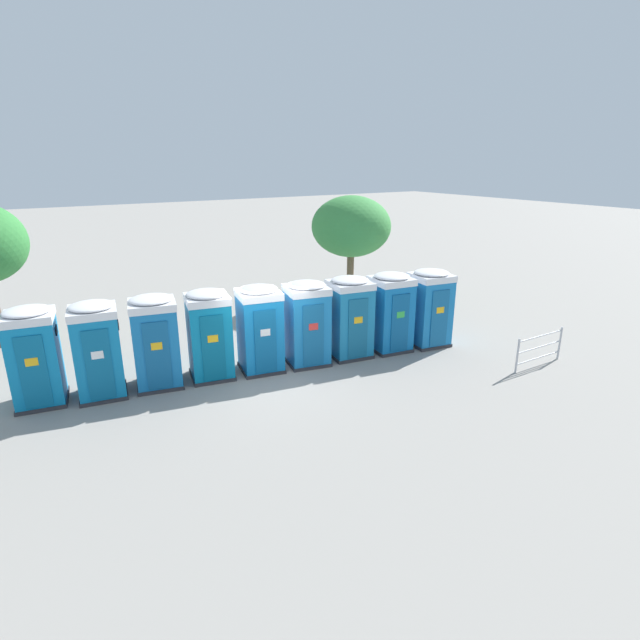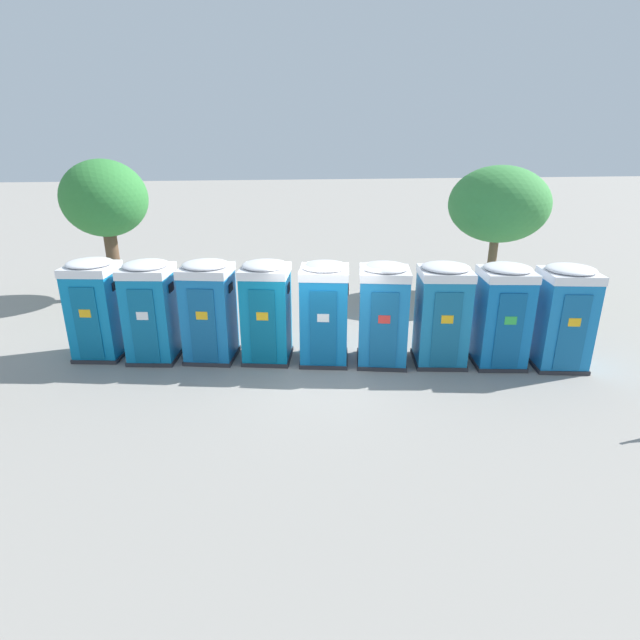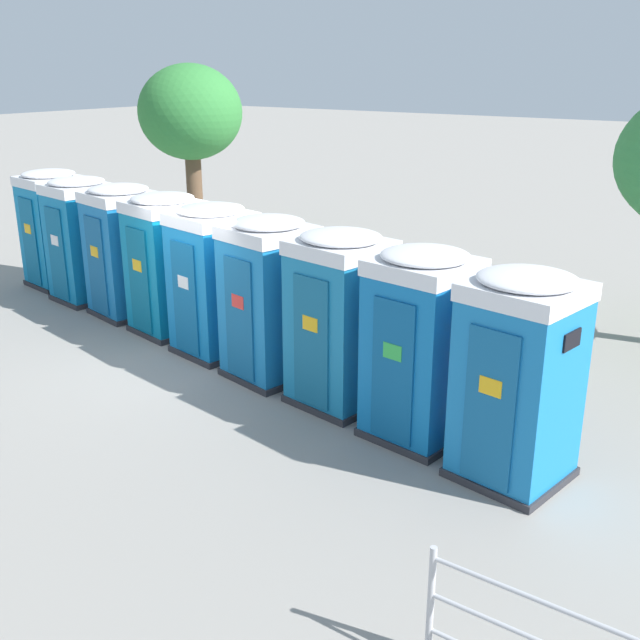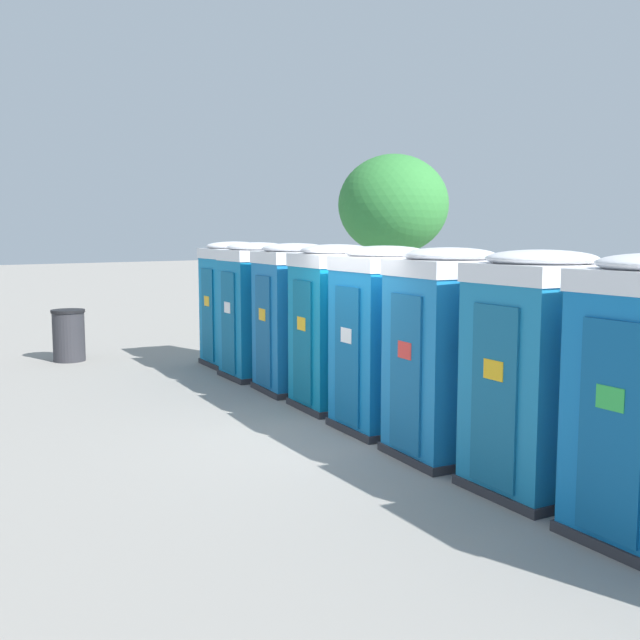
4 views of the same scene
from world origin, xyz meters
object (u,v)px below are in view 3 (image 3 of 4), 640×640
Objects in this scene: portapotty_5 at (269,298)px; portapotty_7 at (421,344)px; portapotty_3 at (167,263)px; portapotty_2 at (123,250)px; portapotty_6 at (340,318)px; portapotty_8 at (518,377)px; portapotty_0 at (54,228)px; portapotty_4 at (213,279)px; street_tree_0 at (190,114)px; portapotty_1 at (82,239)px.

portapotty_5 is 1.00× the size of portapotty_7.
portapotty_2 is at bearing 170.74° from portapotty_3.
portapotty_5 is 1.00× the size of portapotty_6.
portapotty_2 is 1.00× the size of portapotty_8.
portapotty_0 is 1.00× the size of portapotty_3.
portapotty_5 is 2.88m from portapotty_7.
portapotty_6 is (8.50, -1.50, -0.00)m from portapotty_0.
portapotty_2 is 4.31m from portapotty_5.
street_tree_0 is (-6.56, 6.32, 2.10)m from portapotty_4.
street_tree_0 reaches higher than portapotty_7.
portapotty_2 is 1.00× the size of portapotty_7.
portapotty_4 is at bearing -10.57° from portapotty_2.
portapotty_0 is 10.07m from portapotty_7.
portapotty_1 is at bearing 170.82° from portapotty_4.
portapotty_5 is at bearing 171.20° from portapotty_7.
portapotty_8 is at bearing -10.51° from portapotty_3.
portapotty_7 is 0.54× the size of street_tree_0.
portapotty_1 and portapotty_8 have the same top height.
portapotty_7 is at bearing 168.10° from portapotty_8.
street_tree_0 is at bearing 130.54° from portapotty_3.
portapotty_5 is (5.67, -0.97, -0.00)m from portapotty_1.
portapotty_2 and portapotty_6 have the same top height.
street_tree_0 reaches higher than portapotty_4.
portapotty_5 is 1.00× the size of portapotty_8.
portapotty_3 is at bearing 169.84° from portapotty_7.
street_tree_0 reaches higher than portapotty_6.
portapotty_8 is at bearing -11.10° from portapotty_6.
portapotty_0 and portapotty_5 have the same top height.
portapotty_6 is at bearing -7.30° from portapotty_5.
portapotty_1 is 1.00× the size of portapotty_5.
portapotty_6 is at bearing -10.04° from portapotty_0.
portapotty_1 is at bearing -67.75° from street_tree_0.
portapotty_4 is at bearing -11.87° from portapotty_3.
portapotty_1 is 1.00× the size of portapotty_7.
portapotty_1 is at bearing 173.59° from portapotty_2.
portapotty_1 is 6.44m from street_tree_0.
portapotty_1 and portapotty_6 have the same top height.
street_tree_0 reaches higher than portapotty_3.
portapotty_2 and portapotty_3 have the same top height.
portapotty_6 is 0.54× the size of street_tree_0.
portapotty_0 is at bearing 169.96° from portapotty_6.
portapotty_0 is 0.54× the size of street_tree_0.
street_tree_0 reaches higher than portapotty_8.
portapotty_2 and portapotty_4 have the same top height.
portapotty_2 is 8.63m from portapotty_8.
portapotty_4 is 9.35m from street_tree_0.
portapotty_0 is 2.88m from portapotty_2.
portapotty_3 is (2.85, -0.39, -0.00)m from portapotty_1.
portapotty_5 is (1.41, -0.28, -0.00)m from portapotty_4.
portapotty_0 is 1.00× the size of portapotty_1.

